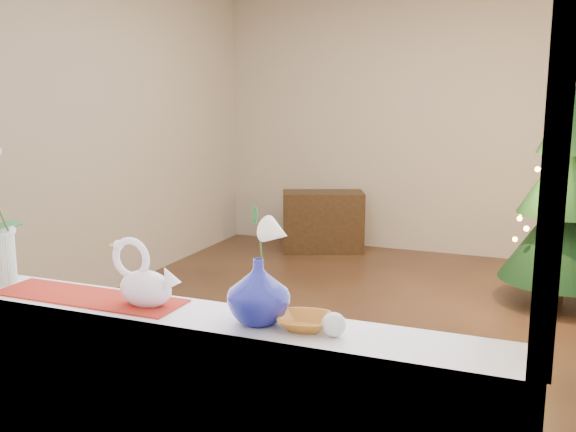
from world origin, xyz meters
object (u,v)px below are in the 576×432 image
at_px(swan, 145,275).
at_px(blue_vase, 258,286).
at_px(amber_dish, 305,323).
at_px(side_table, 323,221).
at_px(xmas_tree, 566,197).
at_px(paperweight, 334,325).

bearing_deg(swan, blue_vase, 7.21).
relative_size(amber_dish, side_table, 0.17).
xyz_separation_m(xmas_tree, side_table, (-2.28, 0.95, -0.54)).
relative_size(blue_vase, amber_dish, 1.66).
height_order(swan, amber_dish, swan).
xyz_separation_m(blue_vase, side_table, (-1.33, 4.50, -0.73)).
bearing_deg(blue_vase, paperweight, -5.67).
height_order(swan, blue_vase, blue_vase).
xyz_separation_m(swan, side_table, (-0.92, 4.50, -0.72)).
bearing_deg(swan, xmas_tree, 76.36).
height_order(swan, side_table, swan).
bearing_deg(side_table, blue_vase, -95.83).
relative_size(paperweight, xmas_tree, 0.04).
distance_m(amber_dish, xmas_tree, 3.64).
xyz_separation_m(swan, paperweight, (0.66, -0.03, -0.07)).
bearing_deg(side_table, swan, -100.76).
relative_size(blue_vase, paperweight, 3.23).
bearing_deg(paperweight, side_table, 109.25).
distance_m(blue_vase, side_table, 4.75).
relative_size(swan, side_table, 0.31).
bearing_deg(paperweight, xmas_tree, 79.00).
bearing_deg(xmas_tree, swan, -110.93).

